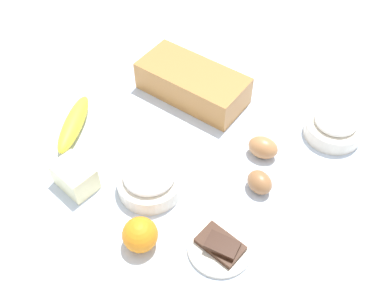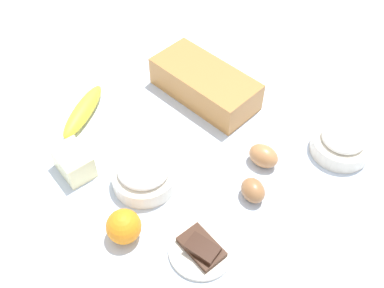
{
  "view_description": "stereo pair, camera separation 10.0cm",
  "coord_description": "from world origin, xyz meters",
  "px_view_note": "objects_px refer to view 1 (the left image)",
  "views": [
    {
      "loc": [
        0.46,
        -0.47,
        0.8
      ],
      "look_at": [
        0.0,
        0.0,
        0.04
      ],
      "focal_mm": 41.28,
      "sensor_mm": 36.0,
      "label": 1
    },
    {
      "loc": [
        0.52,
        -0.39,
        0.8
      ],
      "look_at": [
        0.0,
        0.0,
        0.04
      ],
      "focal_mm": 41.28,
      "sensor_mm": 36.0,
      "label": 2
    }
  ],
  "objects_px": {
    "butter_block": "(75,177)",
    "sugar_bowl": "(149,178)",
    "chocolate_plate": "(220,246)",
    "loaf_pan": "(193,83)",
    "orange_fruit": "(140,235)",
    "egg_near_butter": "(263,147)",
    "flour_bowl": "(334,126)",
    "egg_beside_bowl": "(260,182)",
    "banana": "(74,123)"
  },
  "relations": [
    {
      "from": "flour_bowl",
      "to": "egg_near_butter",
      "type": "distance_m",
      "value": 0.19
    },
    {
      "from": "loaf_pan",
      "to": "egg_near_butter",
      "type": "relative_size",
      "value": 4.26
    },
    {
      "from": "butter_block",
      "to": "egg_near_butter",
      "type": "distance_m",
      "value": 0.42
    },
    {
      "from": "egg_near_butter",
      "to": "sugar_bowl",
      "type": "bearing_deg",
      "value": -115.72
    },
    {
      "from": "sugar_bowl",
      "to": "chocolate_plate",
      "type": "bearing_deg",
      "value": -0.69
    },
    {
      "from": "egg_near_butter",
      "to": "chocolate_plate",
      "type": "height_order",
      "value": "egg_near_butter"
    },
    {
      "from": "loaf_pan",
      "to": "orange_fruit",
      "type": "xyz_separation_m",
      "value": [
        0.23,
        -0.38,
        -0.01
      ]
    },
    {
      "from": "flour_bowl",
      "to": "banana",
      "type": "xyz_separation_m",
      "value": [
        -0.46,
        -0.43,
        -0.01
      ]
    },
    {
      "from": "butter_block",
      "to": "loaf_pan",
      "type": "bearing_deg",
      "value": 93.17
    },
    {
      "from": "loaf_pan",
      "to": "egg_near_butter",
      "type": "xyz_separation_m",
      "value": [
        0.26,
        -0.03,
        -0.02
      ]
    },
    {
      "from": "orange_fruit",
      "to": "chocolate_plate",
      "type": "bearing_deg",
      "value": 40.19
    },
    {
      "from": "egg_beside_bowl",
      "to": "chocolate_plate",
      "type": "height_order",
      "value": "egg_beside_bowl"
    },
    {
      "from": "flour_bowl",
      "to": "butter_block",
      "type": "distance_m",
      "value": 0.61
    },
    {
      "from": "flour_bowl",
      "to": "sugar_bowl",
      "type": "distance_m",
      "value": 0.46
    },
    {
      "from": "sugar_bowl",
      "to": "egg_beside_bowl",
      "type": "xyz_separation_m",
      "value": [
        0.17,
        0.16,
        -0.01
      ]
    },
    {
      "from": "egg_near_butter",
      "to": "chocolate_plate",
      "type": "relative_size",
      "value": 0.54
    },
    {
      "from": "banana",
      "to": "egg_beside_bowl",
      "type": "bearing_deg",
      "value": 22.09
    },
    {
      "from": "egg_near_butter",
      "to": "loaf_pan",
      "type": "bearing_deg",
      "value": 172.8
    },
    {
      "from": "loaf_pan",
      "to": "flour_bowl",
      "type": "distance_m",
      "value": 0.37
    },
    {
      "from": "sugar_bowl",
      "to": "egg_beside_bowl",
      "type": "relative_size",
      "value": 2.37
    },
    {
      "from": "butter_block",
      "to": "sugar_bowl",
      "type": "bearing_deg",
      "value": 42.18
    },
    {
      "from": "loaf_pan",
      "to": "orange_fruit",
      "type": "bearing_deg",
      "value": -67.71
    },
    {
      "from": "butter_block",
      "to": "chocolate_plate",
      "type": "xyz_separation_m",
      "value": [
        0.33,
        0.11,
        -0.02
      ]
    },
    {
      "from": "flour_bowl",
      "to": "chocolate_plate",
      "type": "height_order",
      "value": "flour_bowl"
    },
    {
      "from": "egg_beside_bowl",
      "to": "sugar_bowl",
      "type": "bearing_deg",
      "value": -136.65
    },
    {
      "from": "sugar_bowl",
      "to": "egg_beside_bowl",
      "type": "distance_m",
      "value": 0.24
    },
    {
      "from": "sugar_bowl",
      "to": "orange_fruit",
      "type": "relative_size",
      "value": 2.02
    },
    {
      "from": "loaf_pan",
      "to": "butter_block",
      "type": "height_order",
      "value": "loaf_pan"
    },
    {
      "from": "sugar_bowl",
      "to": "orange_fruit",
      "type": "height_order",
      "value": "orange_fruit"
    },
    {
      "from": "butter_block",
      "to": "egg_beside_bowl",
      "type": "height_order",
      "value": "butter_block"
    },
    {
      "from": "banana",
      "to": "orange_fruit",
      "type": "relative_size",
      "value": 2.69
    },
    {
      "from": "chocolate_plate",
      "to": "banana",
      "type": "bearing_deg",
      "value": -178.83
    },
    {
      "from": "butter_block",
      "to": "egg_near_butter",
      "type": "relative_size",
      "value": 1.29
    },
    {
      "from": "sugar_bowl",
      "to": "loaf_pan",
      "type": "bearing_deg",
      "value": 116.76
    },
    {
      "from": "loaf_pan",
      "to": "chocolate_plate",
      "type": "bearing_deg",
      "value": -47.55
    },
    {
      "from": "sugar_bowl",
      "to": "flour_bowl",
      "type": "bearing_deg",
      "value": 64.35
    },
    {
      "from": "sugar_bowl",
      "to": "butter_block",
      "type": "height_order",
      "value": "sugar_bowl"
    },
    {
      "from": "flour_bowl",
      "to": "banana",
      "type": "distance_m",
      "value": 0.63
    },
    {
      "from": "orange_fruit",
      "to": "butter_block",
      "type": "height_order",
      "value": "orange_fruit"
    },
    {
      "from": "loaf_pan",
      "to": "butter_block",
      "type": "relative_size",
      "value": 3.3
    },
    {
      "from": "sugar_bowl",
      "to": "egg_near_butter",
      "type": "xyz_separation_m",
      "value": [
        0.12,
        0.25,
        -0.01
      ]
    },
    {
      "from": "orange_fruit",
      "to": "butter_block",
      "type": "xyz_separation_m",
      "value": [
        -0.21,
        -0.0,
        -0.01
      ]
    },
    {
      "from": "loaf_pan",
      "to": "orange_fruit",
      "type": "height_order",
      "value": "loaf_pan"
    },
    {
      "from": "sugar_bowl",
      "to": "egg_near_butter",
      "type": "distance_m",
      "value": 0.27
    },
    {
      "from": "loaf_pan",
      "to": "orange_fruit",
      "type": "relative_size",
      "value": 4.21
    },
    {
      "from": "loaf_pan",
      "to": "egg_near_butter",
      "type": "distance_m",
      "value": 0.26
    },
    {
      "from": "banana",
      "to": "orange_fruit",
      "type": "bearing_deg",
      "value": -14.62
    },
    {
      "from": "orange_fruit",
      "to": "chocolate_plate",
      "type": "xyz_separation_m",
      "value": [
        0.12,
        0.1,
        -0.03
      ]
    },
    {
      "from": "egg_near_butter",
      "to": "orange_fruit",
      "type": "bearing_deg",
      "value": -94.52
    },
    {
      "from": "flour_bowl",
      "to": "sugar_bowl",
      "type": "height_order",
      "value": "sugar_bowl"
    }
  ]
}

